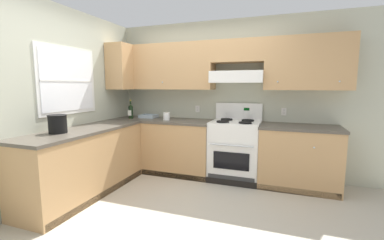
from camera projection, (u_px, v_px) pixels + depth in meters
name	position (u px, v px, depth m)	size (l,w,h in m)	color
ground_plane	(169.00, 208.00, 3.15)	(7.04, 7.04, 0.00)	#B2AA99
wall_back	(229.00, 86.00, 4.24)	(4.68, 0.57, 2.55)	#B7BAA3
wall_left	(74.00, 95.00, 3.72)	(0.47, 4.00, 2.55)	#B7BAA3
counter_back_run	(211.00, 150.00, 4.19)	(3.60, 0.65, 0.91)	tan
counter_left_run	(85.00, 162.00, 3.50)	(0.63, 1.91, 0.91)	tan
stove	(235.00, 150.00, 4.06)	(0.76, 0.62, 1.20)	white
wine_bottle	(131.00, 111.00, 4.50)	(0.08, 0.08, 0.33)	black
bowl	(149.00, 117.00, 4.64)	(0.29, 0.25, 0.06)	#9EADB7
bucket	(58.00, 123.00, 3.13)	(0.22, 0.22, 0.22)	black
paper_towel_roll	(167.00, 116.00, 4.32)	(0.11, 0.11, 0.13)	white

